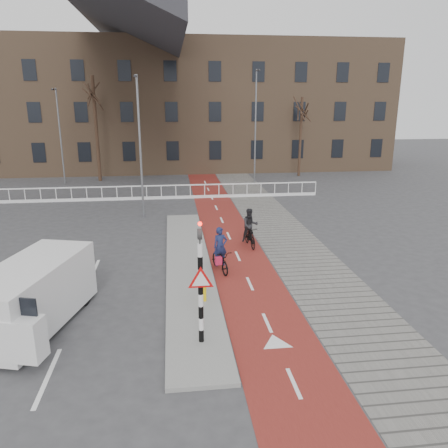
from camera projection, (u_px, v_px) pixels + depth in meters
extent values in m
plane|color=#38383A|center=(215.00, 311.00, 14.22)|extent=(120.00, 120.00, 0.00)
cube|color=maroon|center=(224.00, 225.00, 23.94)|extent=(2.50, 60.00, 0.01)
cube|color=slate|center=(274.00, 223.00, 24.27)|extent=(3.00, 60.00, 0.01)
cube|color=gray|center=(189.00, 266.00, 17.94)|extent=(1.80, 16.00, 0.12)
cylinder|color=black|center=(201.00, 294.00, 11.82)|extent=(0.14, 0.14, 2.88)
imported|color=black|center=(200.00, 229.00, 11.31)|extent=(0.13, 0.16, 0.80)
cylinder|color=#FF0C05|center=(200.00, 224.00, 11.13)|extent=(0.11, 0.02, 0.11)
cylinder|color=yellow|center=(204.00, 288.00, 14.54)|extent=(0.12, 0.12, 0.90)
imported|color=black|center=(220.00, 260.00, 17.42)|extent=(0.99, 1.81, 0.90)
imported|color=#182048|center=(220.00, 246.00, 17.26)|extent=(0.64, 0.50, 1.57)
cube|color=#BB1A3D|center=(218.00, 261.00, 16.85)|extent=(0.28, 0.22, 0.31)
imported|color=black|center=(250.00, 236.00, 20.29)|extent=(0.64, 1.72, 1.01)
imported|color=black|center=(250.00, 225.00, 20.15)|extent=(0.83, 0.67, 1.58)
cube|color=silver|center=(32.00, 294.00, 12.95)|extent=(3.03, 4.98, 1.86)
cube|color=green|center=(65.00, 296.00, 13.09)|extent=(0.81, 2.87, 0.55)
cube|color=black|center=(7.00, 313.00, 10.96)|extent=(1.63, 0.49, 0.90)
cylinder|color=black|center=(29.00, 347.00, 11.54)|extent=(0.40, 0.69, 0.65)
cylinder|color=black|center=(40.00, 293.00, 14.77)|extent=(0.40, 0.69, 0.65)
cylinder|color=black|center=(83.00, 296.00, 14.55)|extent=(0.40, 0.69, 0.65)
cube|color=silver|center=(116.00, 187.00, 29.60)|extent=(28.00, 0.08, 0.08)
cube|color=silver|center=(117.00, 199.00, 29.84)|extent=(28.00, 0.10, 0.20)
cube|color=#7F6047|center=(151.00, 106.00, 42.77)|extent=(46.00, 10.00, 12.00)
cylinder|color=black|center=(96.00, 130.00, 35.90)|extent=(0.28, 0.28, 8.50)
cylinder|color=black|center=(300.00, 137.00, 38.52)|extent=(0.22, 0.22, 6.86)
cylinder|color=slate|center=(140.00, 149.00, 24.50)|extent=(0.12, 0.12, 7.95)
cylinder|color=slate|center=(61.00, 137.00, 34.88)|extent=(0.12, 0.12, 7.52)
cylinder|color=slate|center=(255.00, 128.00, 34.71)|extent=(0.12, 0.12, 8.89)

